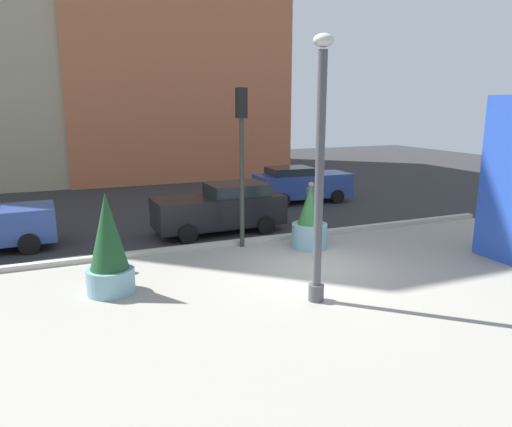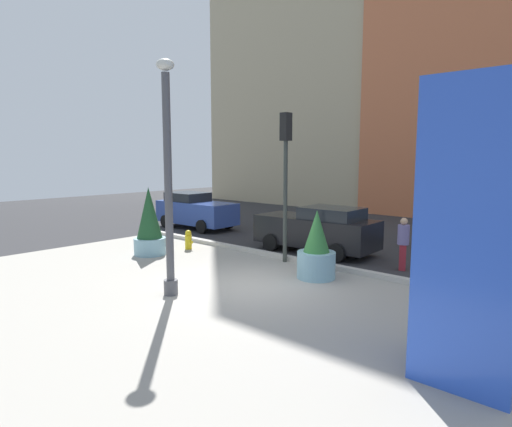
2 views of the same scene
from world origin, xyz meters
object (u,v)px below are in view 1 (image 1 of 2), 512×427
Objects in this scene: pedestrian_by_curb at (311,201)px; car_passing_lane at (221,208)px; traffic_light_far_side at (242,142)px; fire_hydrant at (116,258)px; potted_plant_by_pillar at (310,223)px; potted_plant_mid_plaza at (109,249)px; lamp_post at (319,179)px; car_curb_west at (301,184)px.

car_passing_lane is at bearing 174.32° from pedestrian_by_curb.
pedestrian_by_curb is (3.40, 1.64, -2.41)m from traffic_light_far_side.
fire_hydrant is 5.07m from traffic_light_far_side.
fire_hydrant is at bearing 179.29° from potted_plant_by_pillar.
potted_plant_mid_plaza is 1.73m from fire_hydrant.
lamp_post is 1.19× the size of traffic_light_far_side.
fire_hydrant is 7.86m from pedestrian_by_curb.
traffic_light_far_side is 8.15m from car_curb_west.
fire_hydrant is at bearing -161.18° from pedestrian_by_curb.
car_passing_lane is (-0.03, 6.74, -2.00)m from lamp_post.
potted_plant_by_pillar is at bearing -0.71° from fire_hydrant.
car_curb_west is (3.27, 6.73, 0.04)m from potted_plant_by_pillar.
potted_plant_by_pillar is 1.22× the size of pedestrian_by_curb.
potted_plant_by_pillar is 0.41× the size of traffic_light_far_side.
potted_plant_by_pillar is at bearing -56.55° from car_passing_lane.
car_curb_west is at bearing 35.99° from car_passing_lane.
potted_plant_by_pillar is 3.00m from pedestrian_by_curb.
potted_plant_mid_plaza is at bearing -101.63° from fire_hydrant.
potted_plant_by_pillar is 3.53m from car_passing_lane.
pedestrian_by_curb is (3.40, 6.40, -1.95)m from lamp_post.
car_passing_lane is 3.45m from pedestrian_by_curb.
car_passing_lane is (-0.03, 1.98, -2.46)m from traffic_light_far_side.
car_passing_lane is (4.31, 4.40, -0.24)m from potted_plant_mid_plaza.
car_curb_west is (5.19, 10.53, -2.01)m from lamp_post.
fire_hydrant is at bearing 136.12° from lamp_post.
potted_plant_by_pillar is at bearing -115.93° from car_curb_west.
lamp_post reaches higher than car_curb_west.
potted_plant_mid_plaza is at bearing -134.40° from car_passing_lane.
lamp_post reaches higher than potted_plant_by_pillar.
car_curb_west is 0.97× the size of car_passing_lane.
car_passing_lane is at bearing 35.72° from fire_hydrant.
pedestrian_by_curb is at bearing 27.67° from potted_plant_mid_plaza.
potted_plant_by_pillar reaches higher than car_passing_lane.
fire_hydrant is 0.15× the size of traffic_light_far_side.
fire_hydrant is 4.94m from car_passing_lane.
traffic_light_far_side is at bearing 90.05° from lamp_post.
car_curb_west is at bearing 48.01° from traffic_light_far_side.
lamp_post is 7.50m from pedestrian_by_curb.
lamp_post is 4.72m from potted_plant_by_pillar.
fire_hydrant is (-5.94, 0.07, -0.45)m from potted_plant_by_pillar.
potted_plant_by_pillar is 3.31m from traffic_light_far_side.
potted_plant_by_pillar is (1.91, 3.79, -2.05)m from lamp_post.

